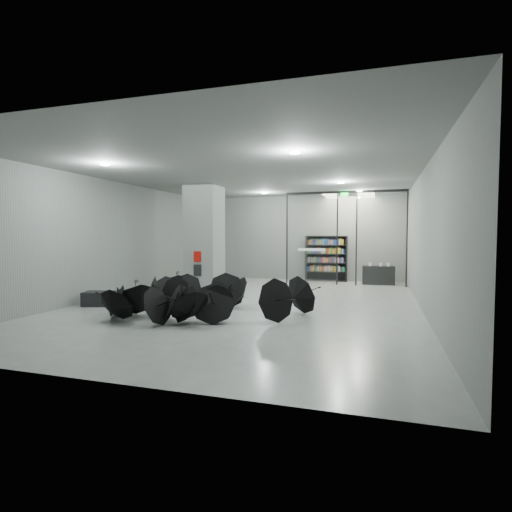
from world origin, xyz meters
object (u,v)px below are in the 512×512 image
(bench, at_px, (106,299))
(bookshelf, at_px, (326,258))
(column, at_px, (204,239))
(shop_counter, at_px, (378,275))
(umbrella_cluster, at_px, (192,303))

(bench, xyz_separation_m, bookshelf, (5.50, 8.49, 0.84))
(bench, bearing_deg, bookshelf, 41.48)
(column, bearing_deg, bookshelf, 50.05)
(column, bearing_deg, bench, -112.17)
(shop_counter, bearing_deg, bench, -139.41)
(bookshelf, relative_size, shop_counter, 1.59)
(bookshelf, bearing_deg, shop_counter, -20.43)
(column, xyz_separation_m, bench, (-1.53, -3.74, -1.79))
(umbrella_cluster, bearing_deg, shop_counter, 59.84)
(bench, bearing_deg, shop_counter, 29.45)
(bench, relative_size, bookshelf, 0.63)
(bookshelf, height_order, umbrella_cluster, bookshelf)
(column, distance_m, bench, 4.42)
(column, xyz_separation_m, shop_counter, (6.31, 4.10, -1.60))
(bookshelf, distance_m, shop_counter, 2.51)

